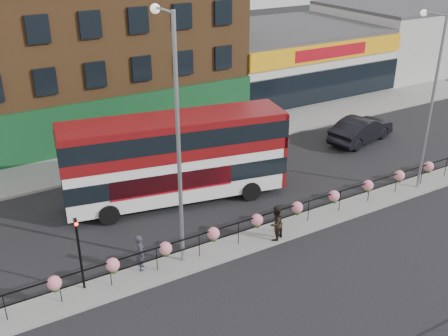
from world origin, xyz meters
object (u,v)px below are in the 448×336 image
double_decker_bus (176,151)px  pedestrian_a (141,252)px  car (361,129)px  pedestrian_b (276,223)px  lamp_column_west (175,122)px  lamp_column_east (430,89)px

double_decker_bus → pedestrian_a: bearing=-129.4°
car → pedestrian_b: bearing=107.4°
car → double_decker_bus: bearing=81.8°
pedestrian_a → pedestrian_b: (6.20, -0.96, 0.03)m
double_decker_bus → pedestrian_a: 6.68m
car → lamp_column_west: (-16.51, -6.23, 5.53)m
pedestrian_b → double_decker_bus: bearing=-93.3°
double_decker_bus → lamp_column_west: 6.54m
car → pedestrian_b: 14.06m
double_decker_bus → lamp_column_east: 13.42m
double_decker_bus → pedestrian_a: (-4.07, -4.96, -1.88)m
pedestrian_a → lamp_column_east: bearing=-71.8°
lamp_column_east → pedestrian_a: bearing=178.6°
pedestrian_a → double_decker_bus: bearing=-19.8°
pedestrian_a → lamp_column_east: 16.73m
car → lamp_column_west: size_ratio=0.52×
pedestrian_a → pedestrian_b: size_ratio=0.97×
pedestrian_b → lamp_column_east: lamp_column_east is taller
car → pedestrian_a: size_ratio=3.37×
pedestrian_a → pedestrian_b: bearing=-79.2°
pedestrian_b → lamp_column_west: lamp_column_west is taller
pedestrian_a → lamp_column_east: lamp_column_east is taller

